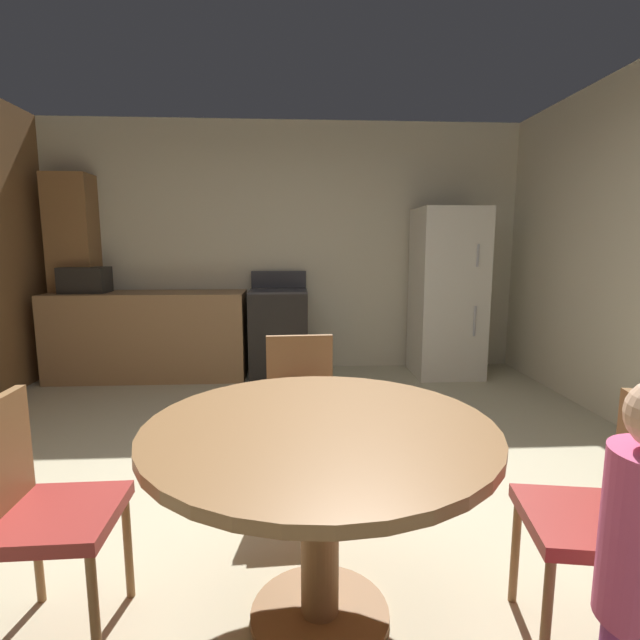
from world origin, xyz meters
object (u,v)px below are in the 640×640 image
at_px(chair_north, 301,404).
at_px(chair_east, 608,509).
at_px(dining_table, 320,465).
at_px(refrigerator, 447,293).
at_px(oven_range, 279,332).
at_px(chair_west, 36,504).
at_px(microwave, 85,280).

bearing_deg(chair_north, chair_east, 38.71).
bearing_deg(dining_table, chair_east, -9.81).
distance_m(refrigerator, chair_east, 3.59).
height_order(chair_east, chair_north, same).
xyz_separation_m(oven_range, chair_west, (-0.74, -3.43, 0.03)).
xyz_separation_m(oven_range, dining_table, (0.24, -3.41, 0.14)).
bearing_deg(chair_west, chair_east, -5.46).
xyz_separation_m(microwave, dining_table, (2.19, -3.41, -0.42)).
bearing_deg(oven_range, refrigerator, -1.73).
relative_size(oven_range, chair_east, 1.26).
bearing_deg(microwave, chair_west, -70.43).
bearing_deg(chair_east, chair_west, 5.46).
relative_size(oven_range, refrigerator, 0.62).
bearing_deg(chair_west, refrigerator, 52.14).
bearing_deg(refrigerator, chair_north, -123.78).
bearing_deg(chair_east, oven_range, -61.69).
relative_size(microwave, chair_west, 0.51).
xyz_separation_m(dining_table, chair_west, (-0.98, -0.02, -0.10)).
bearing_deg(oven_range, chair_east, -71.50).
height_order(chair_east, chair_west, same).
bearing_deg(chair_west, microwave, 108.47).
distance_m(oven_range, microwave, 2.04).
bearing_deg(chair_north, chair_west, -45.84).
bearing_deg(chair_east, refrigerator, -89.62).
distance_m(microwave, chair_north, 3.29).
bearing_deg(dining_table, refrigerator, 65.26).
relative_size(oven_range, chair_west, 1.26).
bearing_deg(chair_north, oven_range, -178.35).
xyz_separation_m(chair_east, chair_north, (-1.01, 1.14, 0.00)).
bearing_deg(chair_north, dining_table, 0.00).
bearing_deg(microwave, refrigerator, -0.77).
bearing_deg(chair_east, microwave, -38.75).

